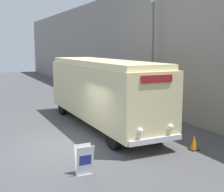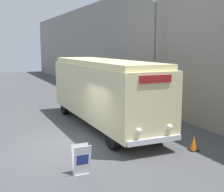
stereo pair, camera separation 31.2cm
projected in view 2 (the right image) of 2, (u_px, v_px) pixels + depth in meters
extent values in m
plane|color=#4C4C4F|center=(65.00, 145.00, 12.96)|extent=(80.00, 80.00, 0.00)
cube|color=gray|center=(119.00, 48.00, 24.23)|extent=(0.30, 60.00, 7.97)
cylinder|color=black|center=(113.00, 137.00, 12.41)|extent=(0.28, 1.01, 1.01)
cylinder|color=black|center=(158.00, 131.00, 13.24)|extent=(0.28, 1.01, 1.01)
cylinder|color=black|center=(65.00, 106.00, 18.86)|extent=(0.28, 1.01, 1.01)
cylinder|color=black|center=(97.00, 103.00, 19.70)|extent=(0.28, 1.01, 1.01)
cube|color=beige|center=(103.00, 91.00, 15.84)|extent=(2.41, 9.94, 2.64)
cube|color=#F8E8A7|center=(103.00, 62.00, 15.62)|extent=(2.21, 9.55, 0.24)
cube|color=silver|center=(155.00, 141.00, 11.49)|extent=(2.29, 0.12, 0.20)
sphere|color=white|center=(139.00, 131.00, 11.18)|extent=(0.22, 0.22, 0.22)
sphere|color=white|center=(170.00, 127.00, 11.71)|extent=(0.22, 0.22, 0.22)
cube|color=maroon|center=(156.00, 79.00, 11.17)|extent=(1.32, 0.06, 0.28)
cube|color=gray|center=(82.00, 174.00, 10.02)|extent=(0.51, 0.21, 0.01)
cube|color=white|center=(82.00, 160.00, 9.87)|extent=(0.57, 0.19, 0.97)
cube|color=white|center=(81.00, 159.00, 10.02)|extent=(0.57, 0.19, 0.97)
cube|color=navy|center=(83.00, 160.00, 9.85)|extent=(0.40, 0.07, 0.34)
cylinder|color=#595E60|center=(154.00, 60.00, 18.16)|extent=(0.12, 0.12, 6.61)
cube|color=black|center=(193.00, 150.00, 12.30)|extent=(0.36, 0.36, 0.03)
cone|color=orange|center=(194.00, 143.00, 12.25)|extent=(0.30, 0.30, 0.57)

